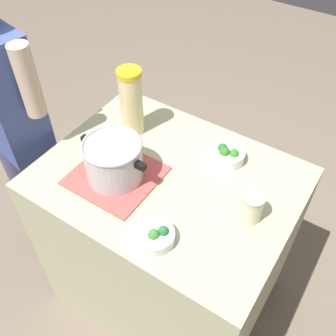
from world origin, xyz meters
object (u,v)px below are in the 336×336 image
Objects in this scene: mason_jar at (251,207)px; broccoli_bowl_center at (228,155)px; cooking_pot at (114,159)px; person_cook at (17,135)px; broccoli_bowl_front at (156,236)px; lemonade_pitcher at (131,102)px.

broccoli_bowl_center is at bearing -47.56° from mason_jar.
person_cook is (0.58, 0.01, -0.15)m from cooking_pot.
broccoli_bowl_center is at bearing -159.80° from person_cook.
broccoli_bowl_center is 0.98m from person_cook.
broccoli_bowl_center reaches higher than broccoli_bowl_front.
lemonade_pitcher reaches higher than broccoli_bowl_front.
broccoli_bowl_front is (-0.41, 0.43, -0.13)m from lemonade_pitcher.
broccoli_bowl_center is (-0.44, -0.06, -0.12)m from lemonade_pitcher.
cooking_pot is at bearing 44.62° from broccoli_bowl_center.
mason_jar is 1.13m from person_cook.
cooking_pot reaches higher than broccoli_bowl_center.
cooking_pot is 0.29m from lemonade_pitcher.
broccoli_bowl_center is 0.08× the size of person_cook.
lemonade_pitcher is at bearing -67.31° from cooking_pot.
cooking_pot is 0.60m from person_cook.
mason_jar is 0.30m from broccoli_bowl_center.
broccoli_bowl_front is at bearing 170.49° from person_cook.
broccoli_bowl_front is 1.01× the size of broccoli_bowl_center.
broccoli_bowl_front is 0.90m from person_cook.
broccoli_bowl_front is at bearing 152.24° from cooking_pot.
lemonade_pitcher is at bearing 7.73° from broccoli_bowl_center.
cooking_pot reaches higher than broccoli_bowl_front.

